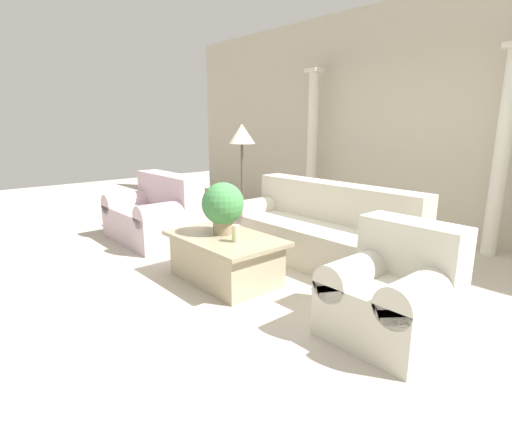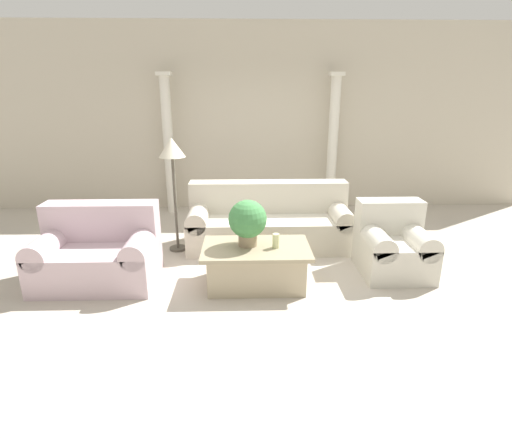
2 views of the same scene
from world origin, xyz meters
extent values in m
plane|color=#BCB2A3|center=(0.00, 0.00, 0.00)|extent=(16.00, 16.00, 0.00)
cube|color=beige|center=(0.00, 2.76, 1.60)|extent=(10.00, 0.06, 3.20)
cube|color=beige|center=(0.08, 0.73, 0.22)|extent=(2.22, 0.85, 0.43)
cube|color=beige|center=(0.08, 1.01, 0.65)|extent=(2.22, 0.30, 0.43)
cylinder|color=beige|center=(-0.89, 0.73, 0.46)|extent=(0.28, 0.85, 0.28)
cylinder|color=beige|center=(1.05, 0.73, 0.46)|extent=(0.28, 0.85, 0.28)
cube|color=beige|center=(-1.93, -0.31, 0.22)|extent=(1.29, 0.85, 0.43)
cube|color=beige|center=(-1.93, -0.03, 0.65)|extent=(1.29, 0.30, 0.43)
cylinder|color=beige|center=(-2.43, -0.31, 0.46)|extent=(0.28, 0.85, 0.28)
cylinder|color=beige|center=(-1.42, -0.31, 0.46)|extent=(0.28, 0.85, 0.28)
cube|color=tan|center=(-0.14, -0.42, 0.21)|extent=(1.04, 0.65, 0.42)
cube|color=tan|center=(-0.14, -0.42, 0.44)|extent=(1.18, 0.74, 0.04)
cylinder|color=#937F60|center=(-0.23, -0.37, 0.52)|extent=(0.21, 0.21, 0.13)
sphere|color=#428447|center=(-0.23, -0.37, 0.76)|extent=(0.42, 0.42, 0.42)
cylinder|color=beige|center=(0.08, -0.46, 0.54)|extent=(0.08, 0.08, 0.16)
cylinder|color=#4C473D|center=(-1.18, 0.64, 0.01)|extent=(0.23, 0.23, 0.03)
cylinder|color=#4C473D|center=(-1.18, 0.64, 0.65)|extent=(0.04, 0.04, 1.25)
cone|color=beige|center=(-1.18, 0.64, 1.40)|extent=(0.34, 0.34, 0.25)
cylinder|color=silver|center=(-1.55, 2.44, 1.16)|extent=(0.17, 0.17, 2.31)
cube|color=silver|center=(-1.55, 2.44, 2.34)|extent=(0.24, 0.24, 0.06)
cylinder|color=silver|center=(1.28, 2.44, 1.16)|extent=(0.17, 0.17, 2.31)
cube|color=silver|center=(1.28, 2.44, 2.34)|extent=(0.24, 0.24, 0.06)
cube|color=beige|center=(1.51, -0.16, 0.21)|extent=(0.77, 0.82, 0.43)
cube|color=beige|center=(1.51, 0.10, 0.63)|extent=(0.77, 0.29, 0.41)
cylinder|color=beige|center=(1.26, -0.16, 0.43)|extent=(0.28, 0.82, 0.28)
cylinder|color=beige|center=(1.76, -0.16, 0.43)|extent=(0.28, 0.82, 0.28)
camera|label=1|loc=(2.90, -2.65, 1.54)|focal=28.00mm
camera|label=2|loc=(-0.26, -4.49, 2.11)|focal=28.00mm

